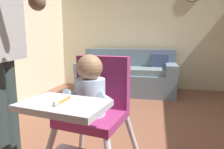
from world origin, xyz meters
name	(u,v)px	position (x,y,z in m)	size (l,w,h in m)	color
ground	(143,148)	(0.00, 0.00, -0.05)	(5.82, 6.66, 0.10)	brown
wall_far	(154,27)	(0.00, 2.56, 1.32)	(5.02, 0.06, 2.65)	beige
couch	(127,76)	(-0.48, 2.04, 0.33)	(1.89, 0.86, 0.86)	slate
high_chair	(93,102)	(-0.26, -0.76, 0.65)	(0.69, 0.79, 0.94)	silver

